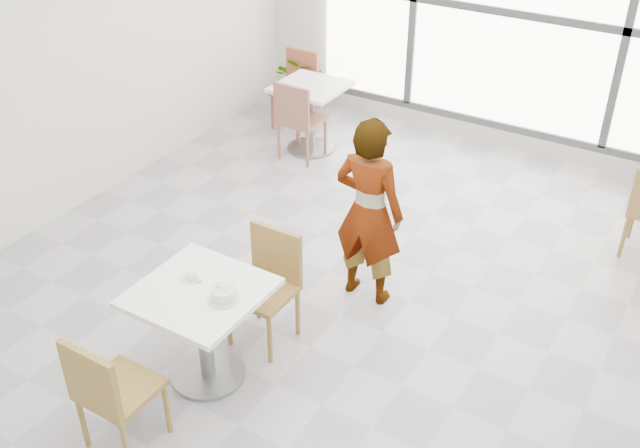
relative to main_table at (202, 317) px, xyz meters
The scene contains 14 objects.
floor 1.26m from the main_table, 66.76° to the left, with size 7.00×7.00×0.00m, color #9E9EA5.
wall_back 4.68m from the main_table, 84.32° to the left, with size 6.00×6.00×0.00m, color silver.
wall_left 2.92m from the main_table, 157.51° to the left, with size 7.00×7.00×0.00m, color silver.
window 4.62m from the main_table, 84.24° to the left, with size 4.60×0.07×2.52m.
main_table is the anchor object (origin of this frame).
chair_near 0.79m from the main_table, 95.07° to the right, with size 0.42×0.42×0.87m.
chair_far 0.62m from the main_table, 79.80° to the left, with size 0.42×0.42×0.87m.
oatmeal_bowl 0.33m from the main_table, ahead, with size 0.21×0.21×0.10m.
coffee_cup 0.29m from the main_table, 148.99° to the left, with size 0.16×0.13×0.07m.
person 1.51m from the main_table, 70.99° to the left, with size 0.56×0.37×1.54m, color black.
bg_table_left 3.61m from the main_table, 110.74° to the left, with size 0.70×0.70×0.75m.
bg_chair_left_near 3.35m from the main_table, 112.21° to the left, with size 0.42×0.42×0.87m.
bg_chair_left_far 4.24m from the main_table, 114.55° to the left, with size 0.42×0.42×0.87m.
plant_left 4.54m from the main_table, 113.84° to the left, with size 0.66×0.57×0.74m, color #3B8739.
Camera 1 is at (2.20, -3.87, 3.65)m, focal length 41.34 mm.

